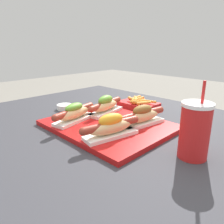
% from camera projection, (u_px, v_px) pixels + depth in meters
% --- Properties ---
extents(patio_table, '(1.45, 1.15, 0.74)m').
position_uv_depth(patio_table, '(113.00, 213.00, 0.91)').
color(patio_table, '#333338').
rests_on(patio_table, ground_plane).
extents(serving_tray, '(0.45, 0.36, 0.02)m').
position_uv_depth(serving_tray, '(108.00, 125.00, 0.84)').
color(serving_tray, '#B71414').
rests_on(serving_tray, patio_table).
extents(hot_dog_0, '(0.10, 0.22, 0.07)m').
position_uv_depth(hot_dog_0, '(74.00, 113.00, 0.85)').
color(hot_dog_0, white).
rests_on(hot_dog_0, serving_tray).
extents(hot_dog_1, '(0.10, 0.22, 0.08)m').
position_uv_depth(hot_dog_1, '(111.00, 127.00, 0.70)').
color(hot_dog_1, white).
rests_on(hot_dog_1, serving_tray).
extents(hot_dog_2, '(0.09, 0.22, 0.08)m').
position_uv_depth(hot_dog_2, '(105.00, 105.00, 0.95)').
color(hot_dog_2, white).
rests_on(hot_dog_2, serving_tray).
extents(hot_dog_3, '(0.09, 0.22, 0.08)m').
position_uv_depth(hot_dog_3, '(142.00, 116.00, 0.81)').
color(hot_dog_3, white).
rests_on(hot_dog_3, serving_tray).
extents(sauce_bowl, '(0.07, 0.07, 0.02)m').
position_uv_depth(sauce_bowl, '(64.00, 107.00, 1.07)').
color(sauce_bowl, white).
rests_on(sauce_bowl, patio_table).
extents(drink_cup, '(0.08, 0.08, 0.22)m').
position_uv_depth(drink_cup, '(195.00, 131.00, 0.60)').
color(drink_cup, red).
rests_on(drink_cup, patio_table).
extents(fries_basket, '(0.18, 0.13, 0.06)m').
position_uv_depth(fries_basket, '(138.00, 105.00, 1.07)').
color(fries_basket, red).
rests_on(fries_basket, patio_table).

